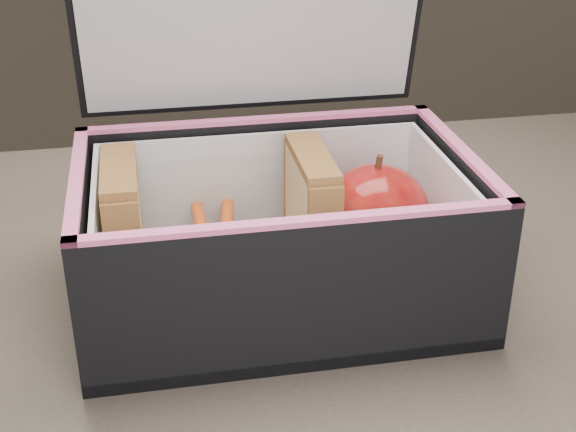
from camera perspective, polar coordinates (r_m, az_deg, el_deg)
name	(u,v)px	position (r m, az deg, el deg)	size (l,w,h in m)	color
kitchen_table	(322,426)	(0.65, 2.43, -14.71)	(1.20, 0.80, 0.75)	#63564B
lunch_bag	(276,222)	(0.60, -0.83, -0.44)	(0.29, 0.24, 0.29)	black
plastic_tub	(221,238)	(0.61, -4.82, -1.59)	(0.18, 0.13, 0.08)	white
sandwich_left	(124,229)	(0.60, -11.55, -0.89)	(0.03, 0.09, 0.10)	#DAB985
sandwich_right	(311,213)	(0.61, 1.68, 0.20)	(0.02, 0.09, 0.10)	#DAB985
carrot_sticks	(229,257)	(0.62, -4.23, -2.89)	(0.05, 0.14, 0.03)	#FF5A23
paper_napkin	(381,261)	(0.65, 6.63, -3.19)	(0.08, 0.08, 0.01)	white
red_apple	(376,213)	(0.63, 6.28, 0.20)	(0.10, 0.10, 0.09)	#86000A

